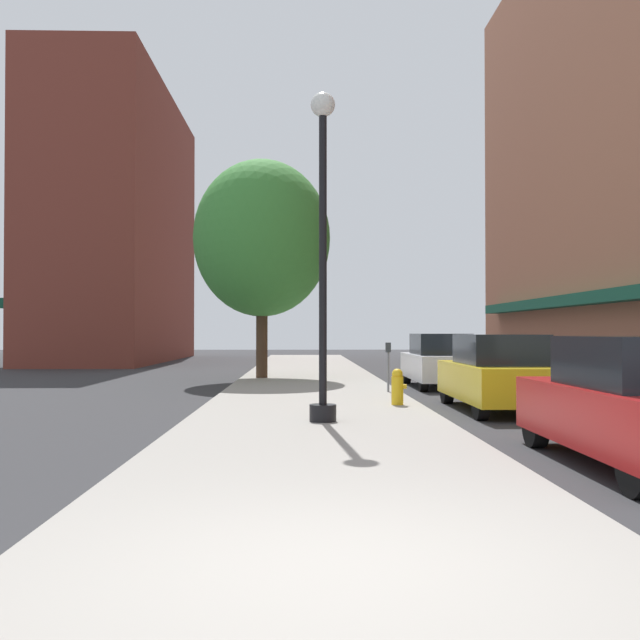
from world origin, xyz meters
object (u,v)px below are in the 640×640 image
parking_meter_near (388,361)px  car_red (640,404)px  lamppost (323,249)px  car_yellow (498,374)px  car_white (439,361)px  fire_hydrant (397,387)px  tree_near (262,239)px

parking_meter_near → car_red: bearing=-79.0°
lamppost → car_yellow: size_ratio=1.37×
car_white → fire_hydrant: bearing=-107.1°
lamppost → car_red: size_ratio=1.37×
car_yellow → car_white: size_ratio=1.00×
car_red → car_white: bearing=90.7°
car_red → car_yellow: 6.42m
fire_hydrant → car_white: bearing=71.2°
parking_meter_near → car_white: (1.95, 2.95, -0.14)m
car_yellow → car_red: bearing=-91.0°
fire_hydrant → car_yellow: 2.19m
fire_hydrant → car_white: car_white is taller
fire_hydrant → car_white: (2.16, 6.33, 0.29)m
tree_near → car_red: tree_near is taller
car_white → lamppost: bearing=-111.2°
car_red → car_yellow: same height
parking_meter_near → car_red: 10.20m
tree_near → car_white: (5.65, -2.93, -4.17)m
tree_near → car_yellow: 11.79m
lamppost → car_yellow: (3.88, 2.59, -2.39)m
fire_hydrant → car_red: 6.98m
parking_meter_near → car_yellow: size_ratio=0.30×
lamppost → car_red: bearing=-44.7°
tree_near → car_white: 7.61m
lamppost → fire_hydrant: (1.72, 2.80, -2.68)m
lamppost → car_white: 10.20m
tree_near → car_yellow: tree_near is taller
parking_meter_near → car_red: size_ratio=0.30×
parking_meter_near → car_yellow: 4.09m
parking_meter_near → tree_near: 8.03m
car_yellow → car_white: 6.54m
car_red → car_white: (0.00, 12.96, 0.00)m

